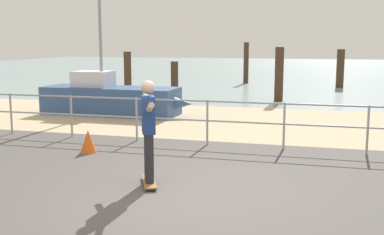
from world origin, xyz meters
TOP-DOWN VIEW (x-y plane):
  - ground_plane at (0.00, -1.00)m, footprint 24.00×10.00m
  - beach_strip at (0.00, 7.00)m, footprint 24.00×6.00m
  - sea_surface at (0.00, 35.00)m, footprint 72.00×50.00m
  - railing_fence at (-1.22, 3.60)m, footprint 12.04×0.05m
  - sailboat at (-4.30, 7.29)m, footprint 4.97×1.50m
  - skateboard at (-0.57, 0.38)m, footprint 0.51×0.81m
  - skateboarder at (-0.57, 0.38)m, footprint 0.68×1.35m
  - groyne_post_0 at (-7.08, 14.92)m, footprint 0.36×0.36m
  - groyne_post_1 at (-4.56, 14.54)m, footprint 0.35×0.35m
  - groyne_post_2 at (-2.04, 20.00)m, footprint 0.29×0.29m
  - groyne_post_3 at (0.48, 12.16)m, footprint 0.34×0.34m
  - groyne_post_4 at (3.00, 18.74)m, footprint 0.39×0.39m
  - traffic_cone at (-2.62, 2.20)m, footprint 0.36×0.36m

SIDE VIEW (x-z plane):
  - ground_plane at x=0.00m, z-range -0.02..0.02m
  - beach_strip at x=0.00m, z-range -0.02..0.02m
  - sea_surface at x=0.00m, z-range -0.02..0.02m
  - skateboard at x=-0.57m, z-range 0.03..0.11m
  - traffic_cone at x=-2.62m, z-range 0.00..0.50m
  - sailboat at x=-4.30m, z-range -2.07..3.11m
  - railing_fence at x=-1.22m, z-range 0.18..1.23m
  - groyne_post_1 at x=-4.56m, z-range 0.00..1.43m
  - groyne_post_0 at x=-7.08m, z-range 0.00..1.87m
  - groyne_post_4 at x=3.00m, z-range 0.00..1.97m
  - skateboarder at x=-0.57m, z-range 0.19..1.84m
  - groyne_post_3 at x=0.48m, z-range 0.00..2.14m
  - groyne_post_2 at x=-2.04m, z-range 0.00..2.31m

